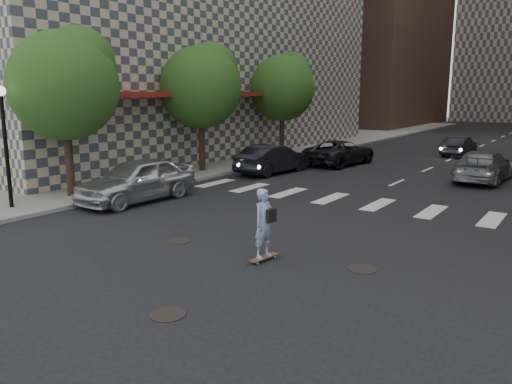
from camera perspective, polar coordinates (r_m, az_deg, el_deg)
ground at (r=12.50m, az=-5.91°, el=-8.43°), size 160.00×160.00×0.00m
sidewalk_left at (r=36.67m, az=-2.90°, el=4.87°), size 13.00×80.00×0.15m
lamppost at (r=19.63m, az=-26.84°, el=6.40°), size 0.36×0.36×4.28m
tree_a at (r=20.95m, az=-20.77°, el=11.82°), size 4.20×4.20×6.60m
tree_b at (r=26.37m, az=-6.08°, el=12.24°), size 4.20×4.20×6.60m
tree_c at (r=32.87m, az=3.23°, el=12.10°), size 4.20×4.20×6.60m
manhole_a at (r=10.04m, az=-10.06°, el=-13.61°), size 0.70×0.70×0.02m
manhole_b at (r=14.62m, az=-8.85°, el=-5.51°), size 0.70×0.70×0.02m
manhole_c at (r=12.49m, az=12.06°, el=-8.60°), size 0.70×0.70×0.02m
skateboarder at (r=12.54m, az=0.96°, el=-3.61°), size 0.52×0.96×1.87m
silver_sedan at (r=19.97m, az=-13.46°, el=1.35°), size 2.17×5.07×1.71m
traffic_car_a at (r=26.24m, az=1.93°, el=3.80°), size 2.01×4.75×1.52m
traffic_car_b at (r=26.25m, az=24.57°, el=2.72°), size 2.25×5.16×1.48m
traffic_car_c at (r=29.89m, az=9.57°, el=4.50°), size 2.89×5.40×1.44m
traffic_car_e at (r=36.15m, az=22.18°, el=4.87°), size 1.54×4.01×1.30m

